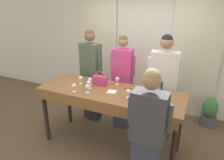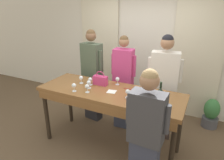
{
  "view_description": "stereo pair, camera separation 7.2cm",
  "coord_description": "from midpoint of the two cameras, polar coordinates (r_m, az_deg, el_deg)",
  "views": [
    {
      "loc": [
        1.22,
        -2.57,
        2.27
      ],
      "look_at": [
        0.0,
        0.08,
        1.17
      ],
      "focal_mm": 32.0,
      "sensor_mm": 36.0,
      "label": 1
    },
    {
      "loc": [
        1.29,
        -2.54,
        2.27
      ],
      "look_at": [
        0.0,
        0.08,
        1.17
      ],
      "focal_mm": 32.0,
      "sensor_mm": 36.0,
      "label": 2
    }
  ],
  "objects": [
    {
      "name": "ground_plane",
      "position": [
        3.64,
        -1.16,
        -17.95
      ],
      "size": [
        18.0,
        18.0,
        0.0
      ],
      "primitive_type": "plane",
      "color": "brown"
    },
    {
      "name": "wall_back",
      "position": [
        4.53,
        8.32,
        9.36
      ],
      "size": [
        12.0,
        0.06,
        2.8
      ],
      "color": "silver",
      "rests_on": "ground_plane"
    },
    {
      "name": "curtain_panel_left",
      "position": [
        4.9,
        -4.44,
        9.69
      ],
      "size": [
        0.96,
        0.03,
        2.69
      ],
      "color": "beige",
      "rests_on": "ground_plane"
    },
    {
      "name": "curtain_panel_right",
      "position": [
        4.3,
        22.18,
        6.7
      ],
      "size": [
        0.96,
        0.03,
        2.69
      ],
      "color": "beige",
      "rests_on": "ground_plane"
    },
    {
      "name": "tasting_bar",
      "position": [
        3.13,
        -1.46,
        -5.03
      ],
      "size": [
        2.28,
        0.8,
        1.02
      ],
      "color": "brown",
      "rests_on": "ground_plane"
    },
    {
      "name": "wine_bottle",
      "position": [
        2.68,
        12.95,
        -4.73
      ],
      "size": [
        0.08,
        0.08,
        0.34
      ],
      "color": "black",
      "rests_on": "tasting_bar"
    },
    {
      "name": "handbag",
      "position": [
        3.31,
        -4.07,
        -0.03
      ],
      "size": [
        0.24,
        0.11,
        0.24
      ],
      "color": "#C63870",
      "rests_on": "tasting_bar"
    },
    {
      "name": "wine_glass_front_left",
      "position": [
        3.03,
        -7.75,
        -2.0
      ],
      "size": [
        0.07,
        0.07,
        0.13
      ],
      "color": "white",
      "rests_on": "tasting_bar"
    },
    {
      "name": "wine_glass_front_mid",
      "position": [
        3.18,
        -7.3,
        -0.9
      ],
      "size": [
        0.07,
        0.07,
        0.13
      ],
      "color": "white",
      "rests_on": "tasting_bar"
    },
    {
      "name": "wine_glass_front_right",
      "position": [
        3.31,
        -6.95,
        0.01
      ],
      "size": [
        0.07,
        0.07,
        0.13
      ],
      "color": "white",
      "rests_on": "tasting_bar"
    },
    {
      "name": "wine_glass_center_left",
      "position": [
        2.85,
        3.97,
        -3.41
      ],
      "size": [
        0.07,
        0.07,
        0.13
      ],
      "color": "white",
      "rests_on": "tasting_bar"
    },
    {
      "name": "wine_glass_center_mid",
      "position": [
        3.4,
        -9.56,
        0.45
      ],
      "size": [
        0.07,
        0.07,
        0.13
      ],
      "color": "white",
      "rests_on": "tasting_bar"
    },
    {
      "name": "wine_glass_center_right",
      "position": [
        3.31,
        0.9,
        0.17
      ],
      "size": [
        0.07,
        0.07,
        0.13
      ],
      "color": "white",
      "rests_on": "tasting_bar"
    },
    {
      "name": "wine_glass_back_left",
      "position": [
        3.1,
        -11.49,
        -1.72
      ],
      "size": [
        0.07,
        0.07,
        0.13
      ],
      "color": "white",
      "rests_on": "tasting_bar"
    },
    {
      "name": "napkin",
      "position": [
        3.07,
        -0.73,
        -3.33
      ],
      "size": [
        0.15,
        0.15,
        0.0
      ],
      "color": "white",
      "rests_on": "tasting_bar"
    },
    {
      "name": "pen",
      "position": [
        3.17,
        3.89,
        -2.5
      ],
      "size": [
        0.14,
        0.02,
        0.01
      ],
      "color": "maroon",
      "rests_on": "tasting_bar"
    },
    {
      "name": "guest_olive_jacket",
      "position": [
        3.97,
        -6.48,
        1.33
      ],
      "size": [
        0.51,
        0.28,
        1.86
      ],
      "color": "#28282D",
      "rests_on": "ground_plane"
    },
    {
      "name": "guest_pink_top",
      "position": [
        3.7,
        2.43,
        -0.72
      ],
      "size": [
        0.46,
        0.26,
        1.79
      ],
      "color": "#383D51",
      "rests_on": "ground_plane"
    },
    {
      "name": "guest_cream_sweater",
      "position": [
        3.5,
        13.63,
        -2.02
      ],
      "size": [
        0.57,
        0.28,
        1.85
      ],
      "color": "#473833",
      "rests_on": "ground_plane"
    },
    {
      "name": "host_pouring",
      "position": [
        2.42,
        9.28,
        -15.08
      ],
      "size": [
        0.51,
        0.23,
        1.66
      ],
      "color": "#383D51",
      "rests_on": "ground_plane"
    },
    {
      "name": "potted_plant",
      "position": [
        4.41,
        25.6,
        -8.3
      ],
      "size": [
        0.3,
        0.3,
        0.59
      ],
      "color": "#4C4C51",
      "rests_on": "ground_plane"
    }
  ]
}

